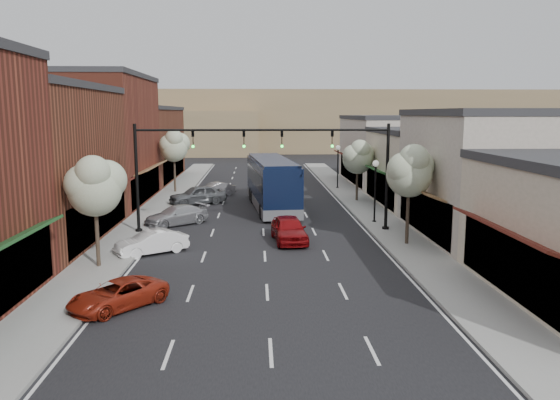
{
  "coord_description": "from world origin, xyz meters",
  "views": [
    {
      "loc": [
        -0.42,
        -26.63,
        7.66
      ],
      "look_at": [
        1.06,
        7.49,
        2.2
      ],
      "focal_mm": 35.0,
      "sensor_mm": 36.0,
      "label": 1
    }
  ],
  "objects": [
    {
      "name": "bldg_left_midnear",
      "position": [
        -14.23,
        6.0,
        4.66
      ],
      "size": [
        10.14,
        14.1,
        9.4
      ],
      "color": "brown",
      "rests_on": "ground"
    },
    {
      "name": "parked_car_c",
      "position": [
        -5.98,
        10.66,
        0.66
      ],
      "size": [
        4.76,
        4.29,
        1.33
      ],
      "primitive_type": "imported",
      "rotation": [
        0.0,
        0.0,
        -0.91
      ],
      "color": "#AAABB0",
      "rests_on": "ground"
    },
    {
      "name": "tree_left_near",
      "position": [
        -8.25,
        -0.06,
        4.22
      ],
      "size": [
        2.85,
        2.65,
        5.69
      ],
      "color": "#47382B",
      "rests_on": "ground"
    },
    {
      "name": "coach_bus",
      "position": [
        0.8,
        17.13,
        2.08
      ],
      "size": [
        4.13,
        13.37,
        4.02
      ],
      "rotation": [
        0.0,
        0.0,
        0.1
      ],
      "color": "black",
      "rests_on": "ground"
    },
    {
      "name": "red_hatchback",
      "position": [
        1.5,
        5.28,
        0.78
      ],
      "size": [
        2.27,
        4.74,
        1.56
      ],
      "primitive_type": "imported",
      "rotation": [
        0.0,
        0.0,
        0.09
      ],
      "color": "maroon",
      "rests_on": "ground"
    },
    {
      "name": "bldg_right_midnear",
      "position": [
        13.72,
        6.0,
        3.91
      ],
      "size": [
        9.14,
        12.1,
        7.9
      ],
      "color": "beige",
      "rests_on": "ground"
    },
    {
      "name": "signal_mast_left",
      "position": [
        -5.62,
        8.0,
        4.62
      ],
      "size": [
        8.22,
        0.46,
        7.0
      ],
      "color": "black",
      "rests_on": "ground"
    },
    {
      "name": "parked_car_b",
      "position": [
        -6.2,
        2.79,
        0.65
      ],
      "size": [
        4.05,
        3.3,
        1.3
      ],
      "primitive_type": "imported",
      "rotation": [
        0.0,
        0.0,
        -0.99
      ],
      "color": "white",
      "rests_on": "ground"
    },
    {
      "name": "bldg_left_midfar",
      "position": [
        -14.24,
        20.0,
        5.4
      ],
      "size": [
        10.14,
        14.1,
        10.9
      ],
      "color": "brown",
      "rests_on": "ground"
    },
    {
      "name": "tree_right_far",
      "position": [
        8.35,
        19.94,
        3.99
      ],
      "size": [
        2.85,
        2.65,
        5.43
      ],
      "color": "#47382B",
      "rests_on": "ground"
    },
    {
      "name": "curb_right",
      "position": [
        7.0,
        18.5,
        0.07
      ],
      "size": [
        0.25,
        73.0,
        0.17
      ],
      "primitive_type": "cube",
      "color": "gray",
      "rests_on": "ground"
    },
    {
      "name": "tree_right_near",
      "position": [
        8.35,
        3.94,
        4.45
      ],
      "size": [
        2.85,
        2.65,
        5.95
      ],
      "color": "#47382B",
      "rests_on": "ground"
    },
    {
      "name": "parked_car_a",
      "position": [
        -5.94,
        -5.67,
        0.56
      ],
      "size": [
        4.07,
        4.23,
        1.12
      ],
      "primitive_type": "imported",
      "rotation": [
        0.0,
        0.0,
        -0.73
      ],
      "color": "maroon",
      "rests_on": "ground"
    },
    {
      "name": "sidewalk_left",
      "position": [
        -8.4,
        18.5,
        0.07
      ],
      "size": [
        2.8,
        73.0,
        0.15
      ],
      "primitive_type": "cube",
      "color": "gray",
      "rests_on": "ground"
    },
    {
      "name": "hill_near",
      "position": [
        -25.0,
        78.0,
        4.0
      ],
      "size": [
        50.0,
        20.0,
        8.0
      ],
      "primitive_type": "cube",
      "color": "#7A6647",
      "rests_on": "ground"
    },
    {
      "name": "bldg_left_far",
      "position": [
        -14.22,
        36.0,
        4.16
      ],
      "size": [
        10.14,
        18.1,
        8.4
      ],
      "color": "brown",
      "rests_on": "ground"
    },
    {
      "name": "parked_car_d",
      "position": [
        -5.41,
        19.14,
        0.82
      ],
      "size": [
        5.15,
        3.83,
        1.63
      ],
      "primitive_type": "imported",
      "rotation": [
        0.0,
        0.0,
        -1.12
      ],
      "color": "#53565A",
      "rests_on": "ground"
    },
    {
      "name": "curb_left",
      "position": [
        -7.0,
        18.5,
        0.07
      ],
      "size": [
        0.25,
        73.0,
        0.17
      ],
      "primitive_type": "cube",
      "color": "gray",
      "rests_on": "ground"
    },
    {
      "name": "bldg_right_midfar",
      "position": [
        13.7,
        18.0,
        3.17
      ],
      "size": [
        9.14,
        12.1,
        6.4
      ],
      "color": "beige",
      "rests_on": "ground"
    },
    {
      "name": "hill_far",
      "position": [
        0.0,
        90.0,
        6.0
      ],
      "size": [
        120.0,
        30.0,
        12.0
      ],
      "primitive_type": "cube",
      "color": "#7A6647",
      "rests_on": "ground"
    },
    {
      "name": "parked_car_e",
      "position": [
        -4.3,
        23.64,
        0.64
      ],
      "size": [
        3.92,
        3.36,
        1.27
      ],
      "primitive_type": "imported",
      "rotation": [
        0.0,
        0.0,
        -0.94
      ],
      "color": "#A1A0A6",
      "rests_on": "ground"
    },
    {
      "name": "lamp_post_near",
      "position": [
        7.8,
        10.5,
        3.01
      ],
      "size": [
        0.44,
        0.44,
        4.44
      ],
      "color": "black",
      "rests_on": "ground"
    },
    {
      "name": "sidewalk_right",
      "position": [
        8.4,
        18.5,
        0.07
      ],
      "size": [
        2.8,
        73.0,
        0.15
      ],
      "primitive_type": "cube",
      "color": "gray",
      "rests_on": "ground"
    },
    {
      "name": "ground",
      "position": [
        0.0,
        0.0,
        0.0
      ],
      "size": [
        160.0,
        160.0,
        0.0
      ],
      "primitive_type": "plane",
      "color": "black",
      "rests_on": "ground"
    },
    {
      "name": "lamp_post_far",
      "position": [
        7.8,
        28.0,
        3.01
      ],
      "size": [
        0.44,
        0.44,
        4.44
      ],
      "color": "black",
      "rests_on": "ground"
    },
    {
      "name": "bldg_right_far",
      "position": [
        13.71,
        32.0,
        3.66
      ],
      "size": [
        9.14,
        16.1,
        7.4
      ],
      "color": "beige",
      "rests_on": "ground"
    },
    {
      "name": "tree_left_far",
      "position": [
        -8.25,
        25.94,
        4.6
      ],
      "size": [
        2.85,
        2.65,
        6.13
      ],
      "color": "#47382B",
      "rests_on": "ground"
    },
    {
      "name": "signal_mast_right",
      "position": [
        5.62,
        8.0,
        4.62
      ],
      "size": [
        8.22,
        0.46,
        7.0
      ],
      "color": "black",
      "rests_on": "ground"
    }
  ]
}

